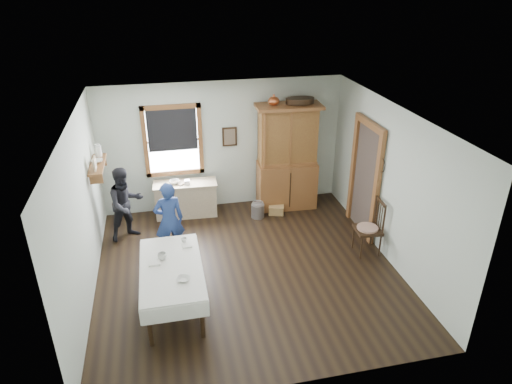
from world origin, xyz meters
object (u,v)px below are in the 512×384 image
Objects in this scene: dining_table at (173,286)px; woman_blue at (169,223)px; spindle_chair at (368,227)px; figure_dark at (126,206)px; wicker_basket at (276,210)px; work_counter at (186,199)px; pail at (258,211)px; china_hutch at (287,158)px.

dining_table is 1.43m from woman_blue.
spindle_chair is at bearing 11.77° from dining_table.
spindle_chair is 0.79× the size of woman_blue.
figure_dark is (-4.20, 1.47, 0.14)m from spindle_chair.
spindle_chair is 3.51m from woman_blue.
dining_table is 1.70× the size of spindle_chair.
dining_table is at bearing -132.39° from wicker_basket.
figure_dark is (-0.76, 0.80, -0.00)m from woman_blue.
figure_dark reaches higher than work_counter.
pail is at bearing -13.27° from work_counter.
work_counter is at bearing 163.75° from pail.
figure_dark is at bearing -147.27° from work_counter.
wicker_basket is 3.05m from figure_dark.
work_counter is 4.42× the size of pail.
china_hutch is 2.16× the size of spindle_chair.
figure_dark is at bearing -54.67° from woman_blue.
woman_blue is (-0.39, -1.46, 0.30)m from work_counter.
woman_blue is at bearing -74.93° from figure_dark.
woman_blue is (0.04, 1.39, 0.31)m from dining_table.
pail is 0.93× the size of wicker_basket.
pail is 2.64m from figure_dark.
china_hutch is at bearing 118.09° from spindle_chair.
figure_dark is (-3.28, -0.60, -0.46)m from china_hutch.
china_hutch is 1.12m from wicker_basket.
woman_blue is at bearing 88.35° from dining_table.
figure_dark is (-1.14, -0.65, 0.29)m from work_counter.
work_counter is 3.73m from spindle_chair.
work_counter is at bearing 1.54° from figure_dark.
china_hutch is 2.93m from woman_blue.
wicker_basket is (-1.22, 1.76, -0.43)m from spindle_chair.
china_hutch is at bearing 47.51° from dining_table.
spindle_chair is 3.35× the size of wicker_basket.
figure_dark is at bearing 108.08° from dining_table.
dining_table is 3.37m from wicker_basket.
spindle_chair reaches higher than wicker_basket.
woman_blue reaches higher than work_counter.
china_hutch reaches higher than dining_table.
work_counter is 1.23× the size of spindle_chair.
china_hutch is 3.37m from figure_dark.
work_counter is at bearing 168.64° from wicker_basket.
china_hutch reaches higher than spindle_chair.
dining_table is at bearing -163.98° from spindle_chair.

